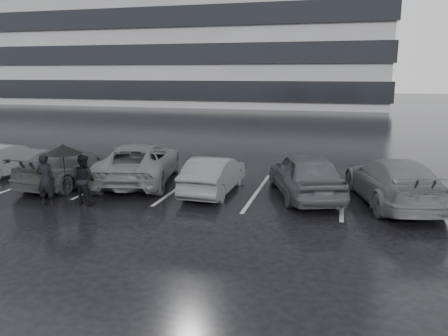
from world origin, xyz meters
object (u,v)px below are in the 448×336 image
at_px(car_west_c, 72,166).
at_px(car_west_d, 7,159).
at_px(car_main, 305,174).
at_px(car_west_b, 139,163).
at_px(car_east, 393,181).
at_px(pedestrian_left, 46,180).
at_px(car_west_a, 214,175).
at_px(pedestrian_right, 84,179).

height_order(car_west_c, car_west_d, car_west_c).
distance_m(car_main, car_west_b, 6.10).
relative_size(car_east, pedestrian_left, 3.01).
bearing_deg(car_west_a, pedestrian_left, 31.84).
height_order(car_east, pedestrian_right, pedestrian_right).
bearing_deg(pedestrian_left, pedestrian_right, -162.46).
distance_m(car_east, pedestrian_right, 9.56).
bearing_deg(car_west_c, car_west_a, -171.29).
bearing_deg(car_main, pedestrian_right, 2.24).
height_order(car_west_a, car_east, car_east).
bearing_deg(pedestrian_right, car_west_b, -84.89).
bearing_deg(car_west_c, car_west_d, -3.30).
bearing_deg(car_main, car_west_c, -15.77).
relative_size(car_west_d, pedestrian_left, 2.37).
xyz_separation_m(car_west_b, pedestrian_left, (-1.46, -3.43, 0.09)).
distance_m(car_west_a, car_east, 5.72).
height_order(car_main, car_west_d, car_main).
bearing_deg(car_east, pedestrian_left, 2.27).
distance_m(car_main, car_east, 2.70).
distance_m(car_west_b, car_east, 8.80).
xyz_separation_m(car_west_d, car_east, (14.33, -0.14, 0.07)).
distance_m(car_west_c, pedestrian_right, 2.75).
height_order(car_west_a, pedestrian_left, pedestrian_left).
bearing_deg(pedestrian_left, car_main, -164.69).
bearing_deg(car_east, car_west_d, -14.30).
xyz_separation_m(car_east, pedestrian_left, (-10.25, -2.94, 0.10)).
distance_m(car_west_a, pedestrian_right, 4.18).
height_order(car_west_a, car_west_d, car_west_d).
xyz_separation_m(car_main, pedestrian_left, (-7.54, -3.04, 0.06)).
bearing_deg(car_west_c, car_west_b, -151.61).
relative_size(car_west_a, car_west_b, 0.72).
xyz_separation_m(car_main, car_west_a, (-3.02, -0.31, -0.13)).
bearing_deg(car_west_d, pedestrian_right, 160.62).
relative_size(car_west_c, car_east, 0.93).
xyz_separation_m(car_west_c, car_west_d, (-3.28, 0.56, -0.03)).
bearing_deg(pedestrian_left, car_west_d, -43.68).
bearing_deg(car_west_b, car_west_a, 154.52).
bearing_deg(pedestrian_left, car_west_b, -119.69).
xyz_separation_m(car_west_c, pedestrian_left, (0.80, -2.52, 0.15)).
xyz_separation_m(car_west_a, pedestrian_right, (-3.51, -2.27, 0.16)).
relative_size(car_west_d, pedestrian_right, 2.48).
bearing_deg(car_west_c, car_main, -169.98).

